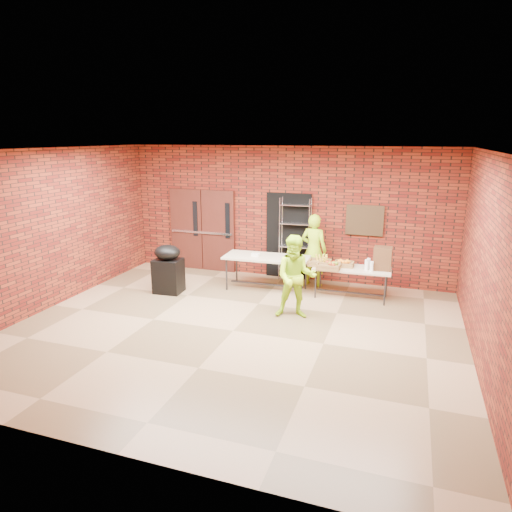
% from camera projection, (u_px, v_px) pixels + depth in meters
% --- Properties ---
extents(room, '(8.08, 7.08, 3.28)m').
position_uv_depth(room, '(232.00, 245.00, 7.86)').
color(room, brown).
rests_on(room, ground).
extents(double_doors, '(1.78, 0.12, 2.10)m').
position_uv_depth(double_doors, '(202.00, 230.00, 11.83)').
color(double_doors, '#441A13').
rests_on(double_doors, room).
extents(dark_doorway, '(1.10, 0.06, 2.10)m').
position_uv_depth(dark_doorway, '(288.00, 236.00, 11.14)').
color(dark_doorway, black).
rests_on(dark_doorway, room).
extents(bronze_plaque, '(0.85, 0.04, 0.70)m').
position_uv_depth(bronze_plaque, '(365.00, 220.00, 10.44)').
color(bronze_plaque, '#3B2B17').
rests_on(bronze_plaque, room).
extents(wire_rack, '(0.75, 0.29, 2.01)m').
position_uv_depth(wire_rack, '(295.00, 240.00, 10.96)').
color(wire_rack, silver).
rests_on(wire_rack, room).
extents(table_left, '(1.94, 0.86, 0.79)m').
position_uv_depth(table_left, '(266.00, 259.00, 10.31)').
color(table_left, '#B7AD8C').
rests_on(table_left, room).
extents(table_right, '(1.66, 0.73, 0.67)m').
position_uv_depth(table_right, '(352.00, 270.00, 9.82)').
color(table_right, '#B7AD8C').
rests_on(table_right, room).
extents(basket_bananas, '(0.48, 0.37, 0.15)m').
position_uv_depth(basket_bananas, '(320.00, 262.00, 9.99)').
color(basket_bananas, olive).
rests_on(basket_bananas, table_right).
extents(basket_oranges, '(0.41, 0.32, 0.13)m').
position_uv_depth(basket_oranges, '(344.00, 264.00, 9.91)').
color(basket_oranges, olive).
rests_on(basket_oranges, table_right).
extents(basket_apples, '(0.49, 0.38, 0.15)m').
position_uv_depth(basket_apples, '(329.00, 266.00, 9.72)').
color(basket_apples, olive).
rests_on(basket_apples, table_right).
extents(muffin_tray, '(0.39, 0.39, 0.10)m').
position_uv_depth(muffin_tray, '(292.00, 258.00, 10.03)').
color(muffin_tray, '#154F1F').
rests_on(muffin_tray, table_left).
extents(napkin_box, '(0.18, 0.12, 0.06)m').
position_uv_depth(napkin_box, '(255.00, 255.00, 10.33)').
color(napkin_box, white).
rests_on(napkin_box, table_left).
extents(coffee_dispenser, '(0.37, 0.33, 0.49)m').
position_uv_depth(coffee_dispenser, '(383.00, 258.00, 9.62)').
color(coffee_dispenser, '#522F1C').
rests_on(coffee_dispenser, table_right).
extents(cup_stack_front, '(0.08, 0.08, 0.23)m').
position_uv_depth(cup_stack_front, '(366.00, 265.00, 9.62)').
color(cup_stack_front, white).
rests_on(cup_stack_front, table_right).
extents(cup_stack_mid, '(0.07, 0.07, 0.21)m').
position_uv_depth(cup_stack_mid, '(372.00, 266.00, 9.52)').
color(cup_stack_mid, white).
rests_on(cup_stack_mid, table_right).
extents(cup_stack_back, '(0.08, 0.08, 0.23)m').
position_uv_depth(cup_stack_back, '(368.00, 264.00, 9.70)').
color(cup_stack_back, white).
rests_on(cup_stack_back, table_right).
extents(covered_grill, '(0.63, 0.54, 1.09)m').
position_uv_depth(covered_grill, '(168.00, 269.00, 10.18)').
color(covered_grill, black).
rests_on(covered_grill, room).
extents(volunteer_woman, '(0.68, 0.50, 1.70)m').
position_uv_depth(volunteer_woman, '(314.00, 250.00, 10.60)').
color(volunteer_woman, '#ACE819').
rests_on(volunteer_woman, room).
extents(volunteer_man, '(0.91, 0.77, 1.62)m').
position_uv_depth(volunteer_man, '(296.00, 277.00, 8.71)').
color(volunteer_man, '#ACE819').
rests_on(volunteer_man, room).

